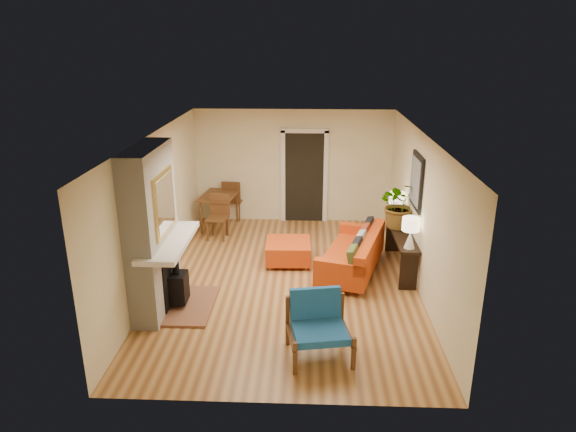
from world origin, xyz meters
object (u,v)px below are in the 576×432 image
Objects in this scene: sofa at (356,254)px; lamp_near at (411,229)px; console_table at (401,240)px; dining_table at (222,201)px; lamp_far at (397,202)px; blue_chair at (318,322)px; ottoman at (288,250)px; houseplant at (401,204)px.

sofa is 4.08× the size of lamp_near.
sofa is 0.88m from console_table.
lamp_near is (3.64, -2.78, 0.44)m from dining_table.
dining_table is 3.35× the size of lamp_far.
lamp_far reaches higher than sofa.
blue_chair is at bearing -105.70° from sofa.
ottoman is at bearing 156.03° from lamp_near.
blue_chair reaches higher than sofa.
console_table is at bearing 60.28° from blue_chair.
lamp_far reaches higher than console_table.
console_table is 3.43× the size of lamp_far.
sofa is 2.33× the size of blue_chair.
blue_chair is 1.75× the size of lamp_near.
ottoman is 0.91× the size of blue_chair.
sofa reaches higher than console_table.
dining_table is at bearing 141.69° from sofa.
dining_table is 3.35× the size of lamp_near.
console_table is 0.87m from lamp_near.
houseplant is at bearing -91.17° from lamp_far.
lamp_far is (0.00, 1.49, 0.00)m from lamp_near.
lamp_near reaches higher than sofa.
dining_table is 4.60m from lamp_near.
console_table is (2.09, -0.20, 0.33)m from ottoman.
houseplant is at bearing 90.57° from lamp_near.
blue_chair is at bearing -127.81° from lamp_near.
dining_table is 0.98× the size of console_table.
lamp_far is at bearing 88.83° from houseplant.
sofa is 1.25m from houseplant.
dining_table reaches higher than blue_chair.
lamp_near reaches higher than ottoman.
lamp_near is 1.01m from houseplant.
houseplant is at bearing 62.73° from blue_chair.
lamp_near is at bearing -90.00° from lamp_far.
houseplant is (0.83, 0.44, 0.83)m from sofa.
houseplant reaches higher than ottoman.
houseplant is (1.56, 3.02, 0.72)m from blue_chair.
ottoman is 1.59× the size of lamp_near.
sofa is 3.58m from dining_table.
sofa is 4.08× the size of lamp_far.
sofa is 1.44m from lamp_far.
lamp_near is at bearing -90.00° from console_table.
blue_chair is (-0.73, -2.58, 0.11)m from sofa.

